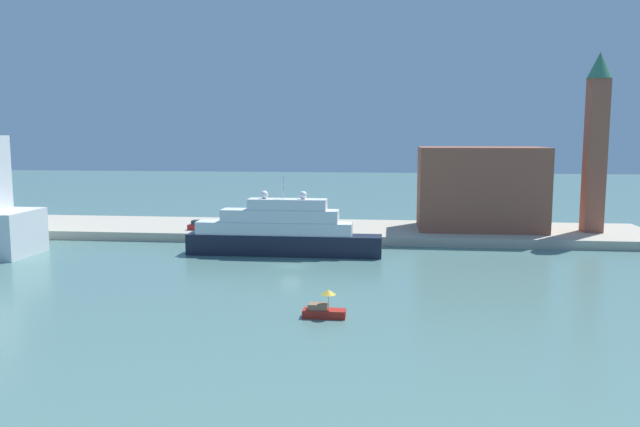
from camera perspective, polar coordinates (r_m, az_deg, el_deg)
The scene contains 9 objects.
ground at distance 82.26m, azimuth -2.63°, elevation -4.80°, with size 400.00×400.00×0.00m, color slate.
quay_dock at distance 107.20m, azimuth -0.47°, elevation -1.57°, with size 110.00×19.46×1.42m, color #B7AD99.
large_yacht at distance 89.36m, azimuth -3.53°, elevation -1.75°, with size 27.73×3.78×11.43m.
small_motorboat at distance 59.63m, azimuth 0.34°, elevation -8.68°, with size 4.03×1.50×2.71m.
harbor_building at distance 107.26m, azimuth 14.37°, elevation 2.24°, with size 20.30×11.93×13.57m, color #93513D.
bell_tower at distance 109.53m, azimuth 23.78°, elevation 6.43°, with size 3.89×3.89×28.46m.
parked_car at distance 105.48m, azimuth -10.77°, elevation -1.09°, with size 4.25×1.77×1.56m.
person_figure at distance 105.15m, azimuth -8.75°, elevation -0.99°, with size 0.36×0.36×1.76m.
mooring_bollard at distance 98.60m, azimuth 1.50°, elevation -1.67°, with size 0.53×0.53×0.90m, color black.
Camera 1 is at (12.73, -79.43, 17.18)m, focal length 35.24 mm.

